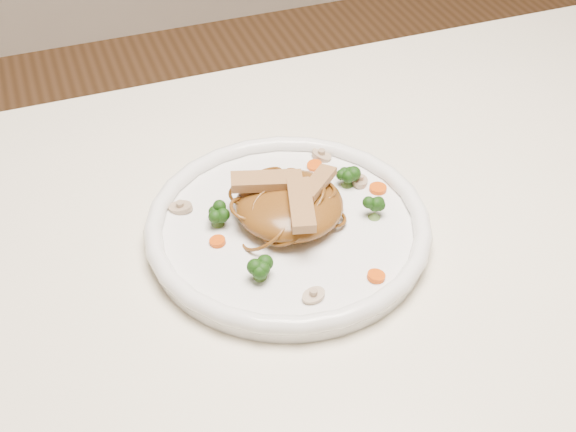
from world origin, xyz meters
name	(u,v)px	position (x,y,z in m)	size (l,w,h in m)	color
table	(357,302)	(0.00, 0.00, 0.65)	(1.20, 0.80, 0.75)	beige
plate	(288,231)	(-0.07, 0.03, 0.76)	(0.31, 0.31, 0.02)	white
noodle_mound	(289,205)	(-0.07, 0.05, 0.78)	(0.12, 0.12, 0.04)	brown
chicken_a	(318,183)	(-0.04, 0.05, 0.81)	(0.06, 0.02, 0.01)	tan
chicken_b	(267,181)	(-0.09, 0.07, 0.81)	(0.08, 0.02, 0.01)	tan
chicken_c	(301,205)	(-0.07, 0.02, 0.81)	(0.08, 0.02, 0.01)	tan
broccoli_0	(348,176)	(0.01, 0.08, 0.78)	(0.02, 0.02, 0.03)	#1C470E
broccoli_1	(217,213)	(-0.14, 0.06, 0.78)	(0.03, 0.03, 0.03)	#1C470E
broccoli_2	(260,268)	(-0.13, -0.03, 0.78)	(0.02, 0.02, 0.03)	#1C470E
broccoli_3	(375,208)	(0.02, 0.01, 0.78)	(0.02, 0.02, 0.03)	#1C470E
carrot_0	(315,166)	(-0.01, 0.12, 0.77)	(0.02, 0.02, 0.01)	#DF5908
carrot_1	(218,241)	(-0.15, 0.03, 0.77)	(0.02, 0.02, 0.01)	#DF5908
carrot_2	(378,188)	(0.04, 0.06, 0.77)	(0.02, 0.02, 0.01)	#DF5908
carrot_3	(243,185)	(-0.10, 0.12, 0.77)	(0.02, 0.02, 0.01)	#DF5908
carrot_4	(376,276)	(-0.02, -0.07, 0.77)	(0.02, 0.02, 0.01)	#DF5908
mushroom_0	(313,296)	(-0.09, -0.07, 0.77)	(0.02, 0.02, 0.01)	#C1AA90
mushroom_1	(360,181)	(0.03, 0.07, 0.77)	(0.02, 0.02, 0.01)	#C1AA90
mushroom_2	(181,208)	(-0.18, 0.10, 0.77)	(0.03, 0.03, 0.01)	#C1AA90
mushroom_3	(321,156)	(0.01, 0.14, 0.77)	(0.03, 0.03, 0.01)	#C1AA90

